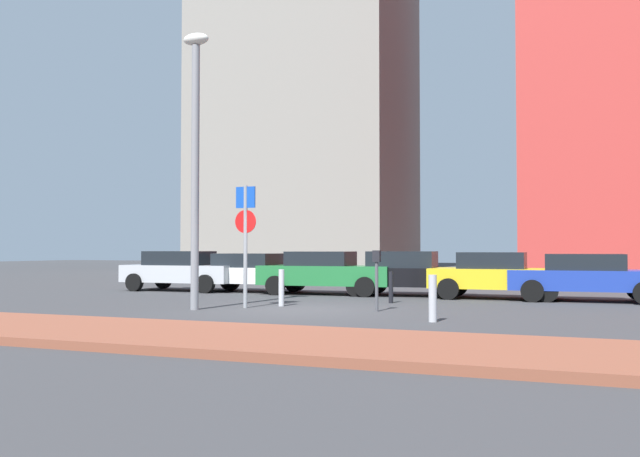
% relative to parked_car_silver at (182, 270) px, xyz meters
% --- Properties ---
extents(ground_plane, '(120.00, 120.00, 0.00)m').
position_rel_parked_car_silver_xyz_m(ground_plane, '(7.01, -5.61, -0.76)').
color(ground_plane, '#38383A').
extents(sidewalk_brick, '(40.00, 3.14, 0.14)m').
position_rel_parked_car_silver_xyz_m(sidewalk_brick, '(7.01, -11.44, -0.69)').
color(sidewalk_brick, brown).
rests_on(sidewalk_brick, ground).
extents(parked_car_silver, '(4.34, 2.03, 1.44)m').
position_rel_parked_car_silver_xyz_m(parked_car_silver, '(0.00, 0.00, 0.00)').
color(parked_car_silver, '#B7BABF').
rests_on(parked_car_silver, ground).
extents(parked_car_white, '(4.08, 2.04, 1.36)m').
position_rel_parked_car_silver_xyz_m(parked_car_white, '(2.57, 0.35, -0.03)').
color(parked_car_white, white).
rests_on(parked_car_white, ground).
extents(parked_car_green, '(4.55, 2.24, 1.43)m').
position_rel_parked_car_silver_xyz_m(parked_car_green, '(5.56, 0.06, -0.00)').
color(parked_car_green, '#237238').
rests_on(parked_car_green, ground).
extents(parked_car_black, '(4.26, 2.29, 1.44)m').
position_rel_parked_car_silver_xyz_m(parked_car_black, '(8.18, 0.36, 0.00)').
color(parked_car_black, black).
rests_on(parked_car_black, ground).
extents(parked_car_yellow, '(4.14, 2.09, 1.42)m').
position_rel_parked_car_silver_xyz_m(parked_car_yellow, '(11.16, 0.06, -0.01)').
color(parked_car_yellow, gold).
rests_on(parked_car_yellow, ground).
extents(parked_car_blue, '(4.35, 2.13, 1.37)m').
position_rel_parked_car_silver_xyz_m(parked_car_blue, '(13.66, -0.03, -0.03)').
color(parked_car_blue, '#1E389E').
rests_on(parked_car_blue, ground).
extents(parking_sign_post, '(0.60, 0.10, 3.15)m').
position_rel_parked_car_silver_xyz_m(parking_sign_post, '(5.46, -5.58, 1.23)').
color(parking_sign_post, gray).
rests_on(parking_sign_post, ground).
extents(parking_meter, '(0.18, 0.14, 1.48)m').
position_rel_parked_car_silver_xyz_m(parking_meter, '(8.89, -5.30, 0.20)').
color(parking_meter, '#4C4C51').
rests_on(parking_meter, ground).
extents(street_lamp, '(0.70, 0.36, 6.96)m').
position_rel_parked_car_silver_xyz_m(street_lamp, '(4.51, -6.50, 3.35)').
color(street_lamp, gray).
rests_on(street_lamp, ground).
extents(traffic_bollard_near, '(0.13, 0.13, 0.88)m').
position_rel_parked_car_silver_xyz_m(traffic_bollard_near, '(8.56, -2.74, -0.32)').
color(traffic_bollard_near, black).
rests_on(traffic_bollard_near, ground).
extents(traffic_bollard_mid, '(0.17, 0.17, 0.98)m').
position_rel_parked_car_silver_xyz_m(traffic_bollard_mid, '(10.64, -7.19, -0.27)').
color(traffic_bollard_mid, '#B7B7BC').
rests_on(traffic_bollard_mid, ground).
extents(traffic_bollard_far, '(0.15, 0.15, 0.97)m').
position_rel_parked_car_silver_xyz_m(traffic_bollard_far, '(6.11, -4.77, -0.27)').
color(traffic_bollard_far, '#B7B7BC').
rests_on(traffic_bollard_far, ground).
extents(building_under_construction, '(15.29, 12.29, 24.78)m').
position_rel_parked_car_silver_xyz_m(building_under_construction, '(-6.35, 27.75, 11.64)').
color(building_under_construction, gray).
rests_on(building_under_construction, ground).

